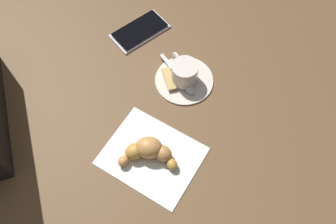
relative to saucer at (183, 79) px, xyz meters
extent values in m
plane|color=brown|center=(-0.11, 0.00, 0.00)|extent=(1.80, 1.80, 0.00)
cylinder|color=silver|center=(0.00, 0.00, 0.00)|extent=(0.13, 0.13, 0.01)
cylinder|color=silver|center=(0.00, 0.00, 0.03)|extent=(0.06, 0.06, 0.05)
cylinder|color=black|center=(0.00, 0.00, 0.03)|extent=(0.05, 0.05, 0.00)
torus|color=silver|center=(0.02, 0.03, 0.03)|extent=(0.03, 0.04, 0.04)
cube|color=silver|center=(0.01, 0.03, 0.01)|extent=(0.06, 0.09, 0.00)
ellipsoid|color=silver|center=(-0.02, -0.03, 0.01)|extent=(0.03, 0.03, 0.01)
cube|color=tan|center=(-0.02, 0.03, 0.01)|extent=(0.06, 0.06, 0.01)
cube|color=white|center=(-0.20, -0.03, 0.00)|extent=(0.17, 0.20, 0.00)
ellipsoid|color=#C08B38|center=(-0.20, -0.07, 0.01)|extent=(0.03, 0.03, 0.02)
ellipsoid|color=#BE8645|center=(-0.19, -0.05, 0.02)|extent=(0.04, 0.04, 0.03)
ellipsoid|color=#C98A4A|center=(-0.19, -0.02, 0.02)|extent=(0.06, 0.07, 0.04)
ellipsoid|color=gold|center=(-0.21, 0.01, 0.02)|extent=(0.05, 0.05, 0.03)
ellipsoid|color=#C78847|center=(-0.24, 0.02, 0.01)|extent=(0.03, 0.02, 0.02)
cube|color=#BAB6C1|center=(0.08, 0.16, 0.00)|extent=(0.16, 0.13, 0.01)
cube|color=black|center=(0.08, 0.16, 0.01)|extent=(0.14, 0.11, 0.00)
camera|label=1|loc=(-0.44, -0.18, 0.69)|focal=38.95mm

